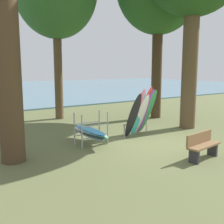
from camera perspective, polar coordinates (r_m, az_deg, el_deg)
The scene contains 4 objects.
ground_plane at distance 11.12m, azimuth 8.32°, elevation -6.15°, with size 80.00×80.00×0.00m, color #60663D.
leaning_board_pile at distance 11.86m, azimuth 5.89°, elevation -0.22°, with size 1.74×1.27×2.14m.
board_storage_rack at distance 10.59m, azimuth -4.41°, elevation -4.09°, with size 1.15×2.13×1.25m.
park_bench at distance 9.43m, azimuth 17.98°, elevation -6.47°, with size 1.44×0.59×0.85m.
Camera 1 is at (-7.30, -7.86, 2.93)m, focal length 44.71 mm.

